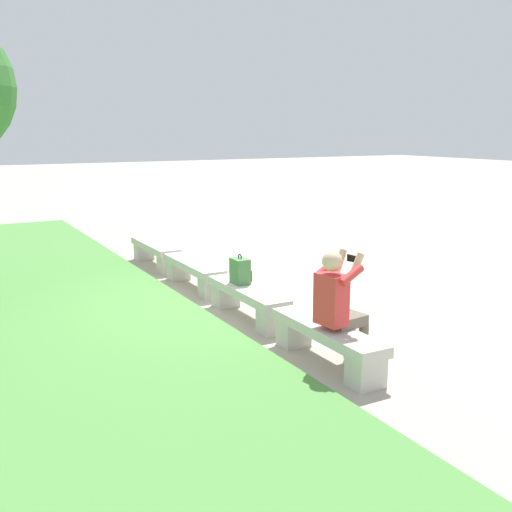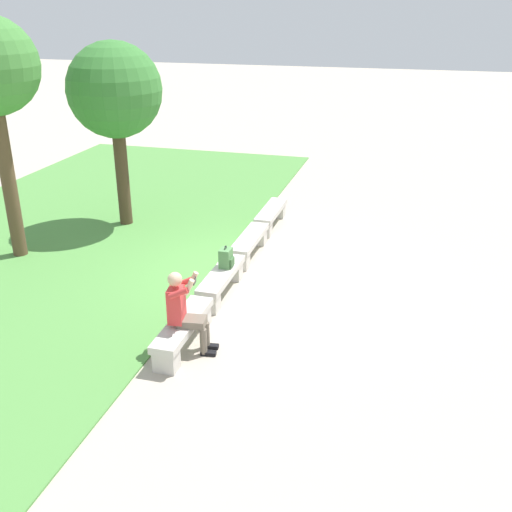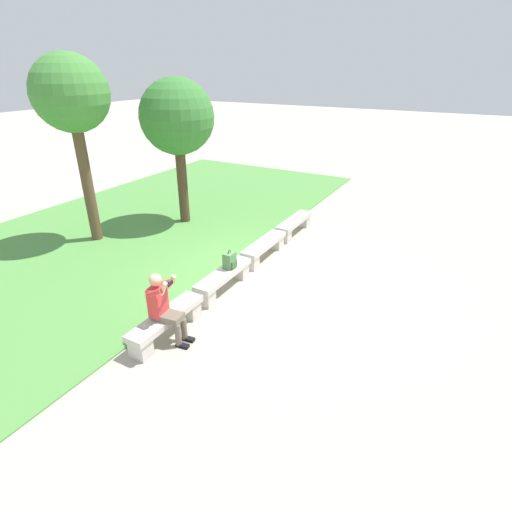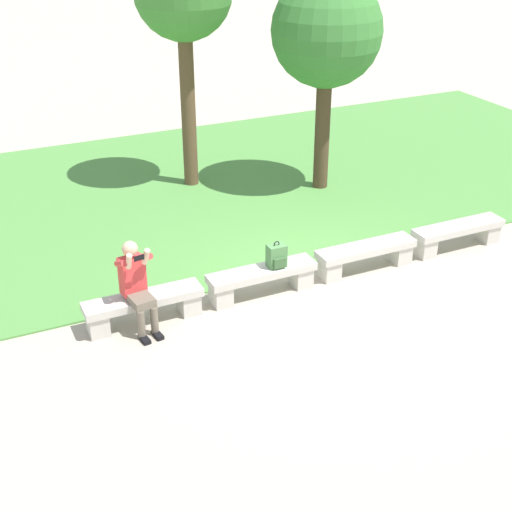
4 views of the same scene
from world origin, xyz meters
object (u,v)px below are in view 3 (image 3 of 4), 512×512
object	(u,v)px
bench_main	(167,322)
backpack	(230,261)
tree_behind_wall	(177,118)
bench_mid	(264,247)
person_photographer	(164,305)
tree_left_background	(71,97)
bench_near	(224,278)
bench_far	(294,224)

from	to	relation	value
bench_main	backpack	bearing A→B (deg)	-0.61
bench_main	tree_behind_wall	world-z (taller)	tree_behind_wall
bench_main	bench_mid	world-z (taller)	same
person_photographer	tree_left_background	bearing A→B (deg)	61.80
bench_near	bench_mid	bearing A→B (deg)	0.00
bench_near	bench_mid	xyz separation A→B (m)	(1.88, 0.00, 0.00)
bench_near	tree_left_background	distance (m)	5.92
person_photographer	bench_near	bearing A→B (deg)	2.22
bench_near	person_photographer	size ratio (longest dim) A/B	1.31
tree_behind_wall	tree_left_background	xyz separation A→B (m)	(-2.38, 1.29, 0.66)
tree_behind_wall	tree_left_background	world-z (taller)	tree_left_background
bench_near	bench_mid	world-z (taller)	same
bench_far	person_photographer	size ratio (longest dim) A/B	1.31
person_photographer	tree_behind_wall	xyz separation A→B (m)	(4.96, 3.51, 2.40)
bench_near	backpack	distance (m)	0.41
bench_far	backpack	world-z (taller)	backpack
person_photographer	tree_behind_wall	distance (m)	6.53
bench_mid	person_photographer	xyz separation A→B (m)	(-3.86, -0.08, 0.44)
person_photographer	tree_left_background	world-z (taller)	tree_left_background
bench_mid	bench_far	bearing A→B (deg)	0.00
person_photographer	bench_main	bearing A→B (deg)	37.54
bench_near	backpack	size ratio (longest dim) A/B	4.03
bench_main	person_photographer	world-z (taller)	person_photographer
bench_main	tree_left_background	distance (m)	6.38
bench_main	bench_near	distance (m)	1.88
backpack	tree_left_background	bearing A→B (deg)	85.72
bench_far	bench_main	bearing A→B (deg)	180.00
bench_main	person_photographer	size ratio (longest dim) A/B	1.31
bench_mid	backpack	bearing A→B (deg)	-179.22
backpack	tree_left_background	size ratio (longest dim) A/B	0.09
bench_near	bench_mid	size ratio (longest dim) A/B	1.00
bench_far	person_photographer	distance (m)	5.76
bench_near	tree_behind_wall	distance (m)	5.36
bench_main	bench_mid	size ratio (longest dim) A/B	1.00
bench_far	tree_left_background	xyz separation A→B (m)	(-3.17, 4.73, 3.51)
bench_main	backpack	world-z (taller)	backpack
bench_mid	tree_left_background	world-z (taller)	tree_left_background
bench_near	tree_behind_wall	bearing A→B (deg)	49.11
bench_main	tree_left_background	world-z (taller)	tree_left_background
bench_far	tree_left_background	distance (m)	6.68
bench_main	person_photographer	bearing A→B (deg)	-142.46
bench_main	tree_left_background	xyz separation A→B (m)	(2.48, 4.73, 3.51)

